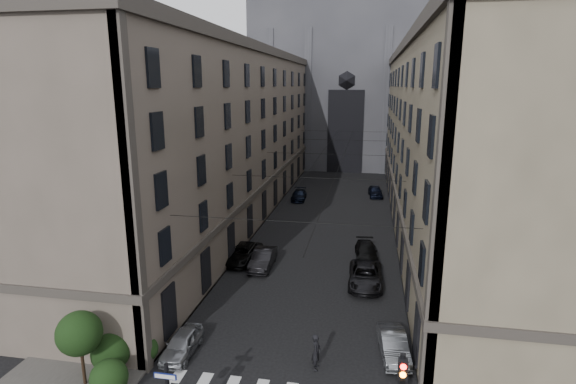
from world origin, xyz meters
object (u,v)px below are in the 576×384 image
Objects in this scene: car_left_midfar at (243,254)px; car_right_far at (375,191)px; car_right_midfar at (366,251)px; car_left_midnear at (263,259)px; car_left_far at (299,195)px; car_right_near at (393,345)px; car_right_midnear at (365,276)px; gothic_tower at (350,68)px; pedestrian at (316,352)px; car_left_near at (182,344)px.

car_right_far is (11.37, 25.47, 0.04)m from car_left_midfar.
car_right_midfar is (10.40, 2.57, -0.05)m from car_left_midfar.
car_left_midnear reaches higher than car_left_far.
car_left_midfar is 10.71m from car_right_midfar.
car_right_near is 9.12m from car_right_midnear.
car_right_near is (5.85, -65.02, -17.14)m from gothic_tower.
car_left_midnear is 0.91× the size of car_left_midfar.
car_right_near is 0.74× the size of car_right_midnear.
car_left_midfar is (-2.00, 0.96, -0.06)m from car_left_midnear.
car_right_far is 39.40m from pedestrian.
car_left_far is at bearing 109.28° from car_right_midnear.
car_right_midfar is (10.00, 16.35, 0.01)m from car_left_near.
car_right_midnear reaches higher than car_right_near.
gothic_tower is 13.40× the size of car_right_far.
car_right_near reaches higher than car_left_far.
car_left_midfar reaches higher than car_left_near.
car_right_midnear is (-1.65, 8.97, 0.09)m from car_right_near.
pedestrian reaches higher than car_left_far.
pedestrian reaches higher than car_right_near.
gothic_tower reaches higher than car_right_midfar.
car_left_midnear is at bearing 166.51° from car_right_midnear.
gothic_tower is 69.36m from car_left_near.
car_left_midnear is 8.62m from car_right_midnear.
car_right_midfar is 1.04× the size of car_right_far.
car_left_midnear is 1.02× the size of car_right_midfar.
car_left_near is at bearing -83.42° from car_left_midfar.
car_left_near is 7.58m from pedestrian.
car_left_midnear is 14.15m from pedestrian.
car_right_midnear is (10.40, -2.87, 0.06)m from car_left_midfar.
car_right_far is (10.98, 39.25, 0.10)m from car_left_near.
gothic_tower reaches higher than car_left_midfar.
car_right_near is 4.54m from pedestrian.
car_left_midnear is at bearing -91.45° from car_left_far.
pedestrian is (7.57, 0.00, 0.37)m from car_left_near.
car_right_far is at bearing 69.82° from car_left_midnear.
car_left_far is at bearing -165.26° from car_right_far.
gothic_tower is at bearing 78.46° from car_left_far.
car_left_near is 14.80m from car_right_midnear.
car_right_far is at bearing 74.62° from car_left_near.
gothic_tower is 12.90× the size of car_right_midfar.
car_right_midfar is (8.97, -19.29, 0.01)m from car_left_far.
pedestrian is at bearing -88.49° from gothic_tower.
car_right_far is (-0.68, 37.31, 0.08)m from car_right_near.
gothic_tower is at bearing 85.29° from car_left_near.
car_left_midfar is (-6.20, -53.18, -17.10)m from gothic_tower.
car_left_midnear is (1.60, 12.82, 0.12)m from car_left_near.
car_left_midnear reaches higher than car_right_far.
car_right_midnear is 1.25× the size of car_right_far.
car_left_far is at bearing -98.66° from gothic_tower.
car_left_near is 0.82× the size of car_left_midnear.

